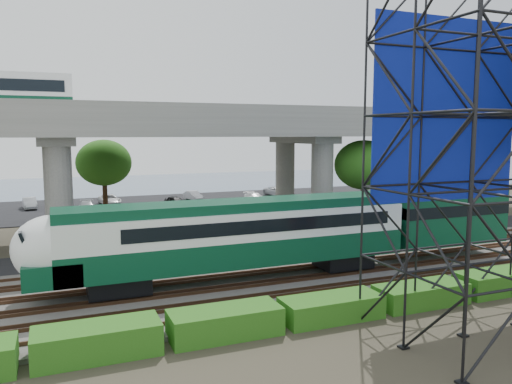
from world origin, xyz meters
name	(u,v)px	position (x,y,z in m)	size (l,w,h in m)	color
ground	(272,293)	(0.00, 0.00, 0.00)	(140.00, 140.00, 0.00)	#474233
ballast_bed	(257,281)	(0.00, 2.00, 0.10)	(90.00, 12.00, 0.20)	slate
service_road	(212,249)	(0.00, 10.50, 0.04)	(90.00, 5.00, 0.08)	black
parking_lot	(152,205)	(0.00, 34.00, 0.04)	(90.00, 18.00, 0.08)	black
harbor_water	(126,186)	(0.00, 56.00, 0.01)	(140.00, 40.00, 0.03)	slate
rail_tracks	(257,278)	(0.00, 2.00, 0.28)	(90.00, 9.52, 0.16)	#472D1E
commuter_train	(276,230)	(1.13, 2.00, 2.88)	(29.30, 3.06, 4.30)	black
overpass	(177,134)	(-1.08, 16.00, 8.21)	(80.00, 12.00, 12.40)	#9E9B93
scaffold_tower	(500,153)	(6.54, -7.98, 7.47)	(9.36, 6.36, 15.00)	black
hedge_strip	(331,307)	(1.01, -4.30, 0.56)	(34.60, 1.80, 1.20)	#266016
trees	(132,168)	(-4.67, 16.17, 5.57)	(40.94, 16.94, 7.69)	#382314
suv	(176,242)	(-2.64, 10.43, 0.79)	(2.36, 5.11, 1.42)	black
parked_cars	(153,200)	(0.07, 33.55, 0.67)	(38.75, 9.36, 1.25)	#B8B8B8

